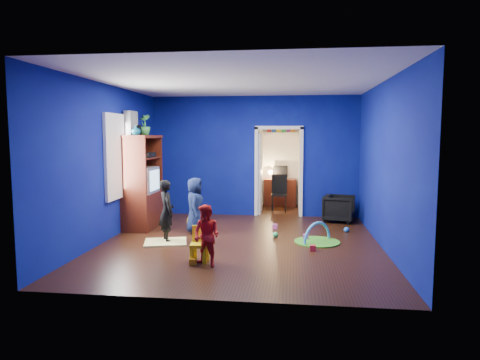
# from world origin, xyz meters

# --- Properties ---
(floor) EXTENTS (5.00, 5.50, 0.01)m
(floor) POSITION_xyz_m (0.00, 0.00, 0.00)
(floor) COLOR black
(floor) RESTS_ON ground
(ceiling) EXTENTS (5.00, 5.50, 0.01)m
(ceiling) POSITION_xyz_m (0.00, 0.00, 2.90)
(ceiling) COLOR white
(ceiling) RESTS_ON wall_back
(wall_back) EXTENTS (5.00, 0.02, 2.90)m
(wall_back) POSITION_xyz_m (0.00, 2.75, 1.45)
(wall_back) COLOR navy
(wall_back) RESTS_ON floor
(wall_front) EXTENTS (5.00, 0.02, 2.90)m
(wall_front) POSITION_xyz_m (0.00, -2.75, 1.45)
(wall_front) COLOR navy
(wall_front) RESTS_ON floor
(wall_left) EXTENTS (0.02, 5.50, 2.90)m
(wall_left) POSITION_xyz_m (-2.50, 0.00, 1.45)
(wall_left) COLOR navy
(wall_left) RESTS_ON floor
(wall_right) EXTENTS (0.02, 5.50, 2.90)m
(wall_right) POSITION_xyz_m (2.50, 0.00, 1.45)
(wall_right) COLOR navy
(wall_right) RESTS_ON floor
(alcove) EXTENTS (1.00, 1.75, 2.50)m
(alcove) POSITION_xyz_m (0.60, 3.62, 1.25)
(alcove) COLOR silver
(alcove) RESTS_ON floor
(armchair) EXTENTS (0.80, 0.79, 0.61)m
(armchair) POSITION_xyz_m (1.99, 2.20, 0.30)
(armchair) COLOR black
(armchair) RESTS_ON floor
(child_black) EXTENTS (0.46, 0.50, 1.15)m
(child_black) POSITION_xyz_m (-1.36, -0.06, 0.57)
(child_black) COLOR black
(child_black) RESTS_ON floor
(child_navy) EXTENTS (0.42, 0.58, 1.12)m
(child_navy) POSITION_xyz_m (-1.00, 0.69, 0.56)
(child_navy) COLOR #0F1738
(child_navy) RESTS_ON floor
(toddler_red) EXTENTS (0.56, 0.52, 0.93)m
(toddler_red) POSITION_xyz_m (-0.33, -1.44, 0.47)
(toddler_red) COLOR #B31413
(toddler_red) RESTS_ON floor
(vase) EXTENTS (0.23, 0.23, 0.20)m
(vase) POSITION_xyz_m (-2.22, 0.76, 2.06)
(vase) COLOR #0C5366
(vase) RESTS_ON tv_armoire
(potted_plant) EXTENTS (0.30, 0.30, 0.44)m
(potted_plant) POSITION_xyz_m (-2.22, 1.28, 2.18)
(potted_plant) COLOR #2F8136
(potted_plant) RESTS_ON tv_armoire
(tv_armoire) EXTENTS (0.58, 1.14, 1.96)m
(tv_armoire) POSITION_xyz_m (-2.22, 1.06, 0.98)
(tv_armoire) COLOR #3D130A
(tv_armoire) RESTS_ON floor
(crt_tv) EXTENTS (0.46, 0.70, 0.54)m
(crt_tv) POSITION_xyz_m (-2.18, 1.06, 1.02)
(crt_tv) COLOR silver
(crt_tv) RESTS_ON tv_armoire
(yellow_blanket) EXTENTS (0.88, 0.77, 0.03)m
(yellow_blanket) POSITION_xyz_m (-1.36, -0.16, 0.01)
(yellow_blanket) COLOR #F2E07A
(yellow_blanket) RESTS_ON floor
(hopper_ball) EXTENTS (0.36, 0.36, 0.36)m
(hopper_ball) POSITION_xyz_m (-1.05, 0.94, 0.18)
(hopper_ball) COLOR yellow
(hopper_ball) RESTS_ON floor
(kid_chair) EXTENTS (0.30, 0.30, 0.50)m
(kid_chair) POSITION_xyz_m (-0.48, -1.24, 0.25)
(kid_chair) COLOR yellow
(kid_chair) RESTS_ON floor
(play_mat) EXTENTS (0.83, 0.83, 0.02)m
(play_mat) POSITION_xyz_m (1.40, 0.21, 0.01)
(play_mat) COLOR green
(play_mat) RESTS_ON floor
(toy_arch) EXTENTS (0.54, 0.58, 0.74)m
(toy_arch) POSITION_xyz_m (1.40, 0.21, 0.02)
(toy_arch) COLOR #3F8CD8
(toy_arch) RESTS_ON floor
(window_left) EXTENTS (0.03, 0.95, 1.55)m
(window_left) POSITION_xyz_m (-2.48, 0.35, 1.55)
(window_left) COLOR white
(window_left) RESTS_ON wall_left
(curtain) EXTENTS (0.14, 0.42, 2.40)m
(curtain) POSITION_xyz_m (-2.37, 0.90, 1.25)
(curtain) COLOR slate
(curtain) RESTS_ON floor
(doorway) EXTENTS (1.16, 0.10, 2.10)m
(doorway) POSITION_xyz_m (0.60, 2.75, 1.05)
(doorway) COLOR white
(doorway) RESTS_ON floor
(study_desk) EXTENTS (0.88, 0.44, 0.75)m
(study_desk) POSITION_xyz_m (0.60, 4.26, 0.38)
(study_desk) COLOR #3D140A
(study_desk) RESTS_ON floor
(desk_monitor) EXTENTS (0.40, 0.05, 0.32)m
(desk_monitor) POSITION_xyz_m (0.60, 4.38, 0.95)
(desk_monitor) COLOR black
(desk_monitor) RESTS_ON study_desk
(desk_lamp) EXTENTS (0.14, 0.14, 0.14)m
(desk_lamp) POSITION_xyz_m (0.32, 4.32, 0.93)
(desk_lamp) COLOR #FFD88C
(desk_lamp) RESTS_ON study_desk
(folding_chair) EXTENTS (0.40, 0.40, 0.92)m
(folding_chair) POSITION_xyz_m (0.60, 3.30, 0.46)
(folding_chair) COLOR black
(folding_chair) RESTS_ON floor
(book_shelf) EXTENTS (0.88, 0.24, 0.04)m
(book_shelf) POSITION_xyz_m (0.60, 4.37, 2.02)
(book_shelf) COLOR white
(book_shelf) RESTS_ON study_desk
(toy_0) EXTENTS (0.10, 0.08, 0.10)m
(toy_0) POSITION_xyz_m (1.29, -0.39, 0.05)
(toy_0) COLOR red
(toy_0) RESTS_ON floor
(toy_1) EXTENTS (0.11, 0.11, 0.11)m
(toy_1) POSITION_xyz_m (2.04, 1.13, 0.06)
(toy_1) COLOR blue
(toy_1) RESTS_ON floor
(toy_2) EXTENTS (0.10, 0.08, 0.10)m
(toy_2) POSITION_xyz_m (-0.55, -1.42, 0.05)
(toy_2) COLOR orange
(toy_2) RESTS_ON floor
(toy_3) EXTENTS (0.11, 0.11, 0.11)m
(toy_3) POSITION_xyz_m (0.62, 0.51, 0.06)
(toy_3) COLOR #37C261
(toy_3) RESTS_ON floor
(toy_4) EXTENTS (0.10, 0.08, 0.10)m
(toy_4) POSITION_xyz_m (1.19, 0.39, 0.05)
(toy_4) COLOR #C249C0
(toy_4) RESTS_ON floor
(toy_5) EXTENTS (0.10, 0.08, 0.10)m
(toy_5) POSITION_xyz_m (0.58, 1.28, 0.05)
(toy_5) COLOR #D04EA0
(toy_5) RESTS_ON floor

